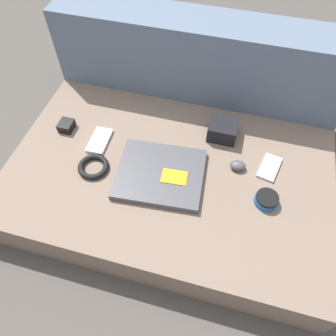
{
  "coord_description": "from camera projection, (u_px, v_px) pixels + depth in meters",
  "views": [
    {
      "loc": [
        0.18,
        -0.67,
        1.12
      ],
      "look_at": [
        0.0,
        0.0,
        0.17
      ],
      "focal_mm": 35.0,
      "sensor_mm": 36.0,
      "label": 1
    }
  ],
  "objects": [
    {
      "name": "ground_plane",
      "position": [
        168.0,
        193.0,
        1.31
      ],
      "size": [
        8.0,
        8.0,
        0.0
      ],
      "primitive_type": "plane",
      "color": "#4C4742"
    },
    {
      "name": "couch_seat",
      "position": [
        168.0,
        183.0,
        1.25
      ],
      "size": [
        1.18,
        0.74,
        0.15
      ],
      "color": "#7A6656",
      "rests_on": "ground_plane"
    },
    {
      "name": "couch_backrest",
      "position": [
        197.0,
        72.0,
        1.39
      ],
      "size": [
        1.18,
        0.2,
        0.48
      ],
      "color": "slate",
      "rests_on": "ground_plane"
    },
    {
      "name": "laptop",
      "position": [
        160.0,
        174.0,
        1.17
      ],
      "size": [
        0.33,
        0.28,
        0.03
      ],
      "rotation": [
        0.0,
        0.0,
        0.08
      ],
      "color": "#47474C",
      "rests_on": "couch_seat"
    },
    {
      "name": "computer_mouse",
      "position": [
        238.0,
        166.0,
        1.19
      ],
      "size": [
        0.06,
        0.05,
        0.03
      ],
      "rotation": [
        0.0,
        0.0,
        0.11
      ],
      "color": "#4C4C51",
      "rests_on": "couch_seat"
    },
    {
      "name": "speaker_puck",
      "position": [
        267.0,
        200.0,
        1.1
      ],
      "size": [
        0.08,
        0.08,
        0.03
      ],
      "color": "#1E569E",
      "rests_on": "couch_seat"
    },
    {
      "name": "phone_silver",
      "position": [
        269.0,
        167.0,
        1.2
      ],
      "size": [
        0.09,
        0.13,
        0.01
      ],
      "rotation": [
        0.0,
        0.0,
        -0.22
      ],
      "color": "#B7B7BC",
      "rests_on": "couch_seat"
    },
    {
      "name": "phone_black",
      "position": [
        100.0,
        141.0,
        1.27
      ],
      "size": [
        0.07,
        0.13,
        0.01
      ],
      "rotation": [
        0.0,
        0.0,
        0.03
      ],
      "color": "silver",
      "rests_on": "couch_seat"
    },
    {
      "name": "camera_pouch",
      "position": [
        223.0,
        130.0,
        1.27
      ],
      "size": [
        0.11,
        0.1,
        0.07
      ],
      "color": "black",
      "rests_on": "couch_seat"
    },
    {
      "name": "charger_brick",
      "position": [
        66.0,
        126.0,
        1.3
      ],
      "size": [
        0.05,
        0.06,
        0.03
      ],
      "color": "black",
      "rests_on": "couch_seat"
    },
    {
      "name": "cable_coil",
      "position": [
        93.0,
        167.0,
        1.19
      ],
      "size": [
        0.11,
        0.11,
        0.02
      ],
      "color": "black",
      "rests_on": "couch_seat"
    }
  ]
}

